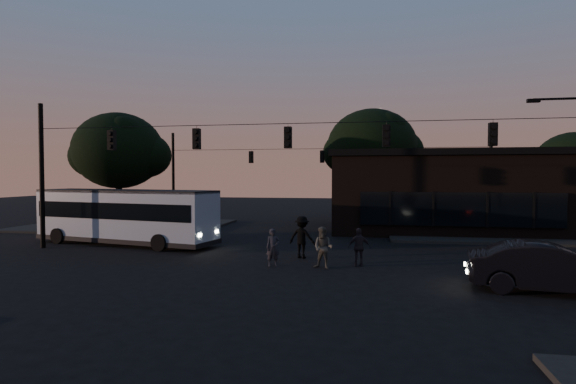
% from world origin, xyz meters
% --- Properties ---
extents(ground, '(120.00, 120.00, 0.00)m').
position_xyz_m(ground, '(0.00, 0.00, 0.00)').
color(ground, black).
rests_on(ground, ground).
extents(sidewalk_far_right, '(14.00, 10.00, 0.15)m').
position_xyz_m(sidewalk_far_right, '(12.00, 14.00, 0.07)').
color(sidewalk_far_right, black).
rests_on(sidewalk_far_right, ground).
extents(sidewalk_far_left, '(14.00, 10.00, 0.15)m').
position_xyz_m(sidewalk_far_left, '(-14.00, 14.00, 0.07)').
color(sidewalk_far_left, black).
rests_on(sidewalk_far_left, ground).
extents(building, '(15.40, 10.41, 5.40)m').
position_xyz_m(building, '(9.00, 15.97, 2.71)').
color(building, black).
rests_on(building, ground).
extents(tree_behind, '(7.60, 7.60, 9.43)m').
position_xyz_m(tree_behind, '(4.00, 22.00, 6.19)').
color(tree_behind, black).
rests_on(tree_behind, ground).
extents(tree_right, '(5.20, 5.20, 6.86)m').
position_xyz_m(tree_right, '(18.00, 18.00, 4.63)').
color(tree_right, black).
rests_on(tree_right, ground).
extents(tree_left, '(6.40, 6.40, 8.30)m').
position_xyz_m(tree_left, '(-14.00, 13.00, 5.57)').
color(tree_left, black).
rests_on(tree_left, ground).
extents(signal_rig_near, '(26.24, 0.30, 7.50)m').
position_xyz_m(signal_rig_near, '(0.00, 4.00, 4.45)').
color(signal_rig_near, black).
rests_on(signal_rig_near, ground).
extents(signal_rig_far, '(26.24, 0.30, 7.50)m').
position_xyz_m(signal_rig_far, '(0.00, 20.00, 4.20)').
color(signal_rig_far, black).
rests_on(signal_rig_far, ground).
extents(bus, '(10.92, 4.57, 2.99)m').
position_xyz_m(bus, '(-9.39, 5.86, 1.68)').
color(bus, '#8D9DB4').
rests_on(bus, ground).
extents(car, '(5.09, 2.44, 1.61)m').
position_xyz_m(car, '(9.43, -1.21, 0.80)').
color(car, black).
rests_on(car, ground).
extents(pedestrian_a, '(0.66, 0.54, 1.56)m').
position_xyz_m(pedestrian_a, '(-0.18, 1.44, 0.78)').
color(pedestrian_a, black).
rests_on(pedestrian_a, ground).
extents(pedestrian_b, '(0.97, 0.85, 1.69)m').
position_xyz_m(pedestrian_b, '(1.92, 1.35, 0.84)').
color(pedestrian_b, '#41413B').
rests_on(pedestrian_b, ground).
extents(pedestrian_c, '(0.98, 0.54, 1.59)m').
position_xyz_m(pedestrian_c, '(3.35, 2.04, 0.80)').
color(pedestrian_c, black).
rests_on(pedestrian_c, ground).
extents(pedestrian_d, '(1.38, 1.00, 1.92)m').
position_xyz_m(pedestrian_d, '(0.74, 3.49, 0.96)').
color(pedestrian_d, black).
rests_on(pedestrian_d, ground).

